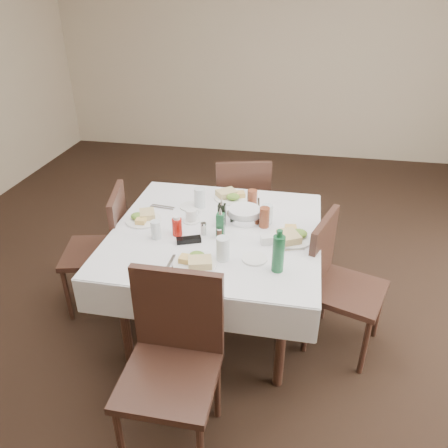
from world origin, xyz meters
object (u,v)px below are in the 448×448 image
Objects in this scene: water_n at (200,198)px; water_s at (223,249)px; dining_table at (216,241)px; chair_west at (106,243)px; water_w at (156,230)px; oil_cruet_dark at (222,214)px; chair_north at (242,202)px; ketchup_bottle at (177,226)px; chair_east at (336,277)px; oil_cruet_green at (220,224)px; water_e at (267,214)px; chair_south at (173,352)px; bread_basket at (245,214)px; coffee_mug at (191,216)px; green_bottle at (278,253)px.

water_n is 0.67m from water_s.
chair_west is (-0.81, 0.08, -0.16)m from dining_table.
water_w is (-0.17, -0.45, -0.01)m from water_n.
water_n is 0.72× the size of oil_cruet_dark.
chair_north reaches higher than water_n.
water_w is at bearing -110.34° from water_n.
water_s is at bearing -33.08° from ketchup_bottle.
water_w is (-1.12, -0.13, 0.30)m from chair_east.
oil_cruet_dark is 0.13m from oil_cruet_green.
dining_table is 0.79m from chair_east.
water_s is (0.07, -1.21, 0.30)m from chair_north.
chair_north is at bearing 110.25° from water_e.
chair_east is 1.16m from water_w.
dining_table is 0.83m from chair_west.
water_s is 0.51m from water_e.
oil_cruet_dark is at bearing 67.73° from dining_table.
chair_south is at bearing -108.93° from water_e.
chair_north is 0.84m from water_e.
chair_west is at bearing 174.37° from dining_table.
water_w is at bearing -109.71° from chair_north.
oil_cruet_green is (-0.12, -0.24, 0.05)m from bread_basket.
chair_south reaches higher than water_n.
ketchup_bottle is (-0.27, -0.03, -0.02)m from oil_cruet_green.
oil_cruet_green is (0.04, -0.07, 0.17)m from dining_table.
chair_east is at bearing -6.92° from coffee_mug.
oil_cruet_green is (0.01, -0.97, 0.32)m from chair_north.
chair_east is at bearing 23.10° from water_s.
chair_north is at bearing 90.38° from oil_cruet_green.
water_n is at bearing 69.66° from water_w.
chair_south is 6.90× the size of water_s.
chair_south is at bearing -134.29° from chair_east.
ketchup_bottle is (-0.18, 0.76, 0.27)m from chair_south.
water_s is 0.50m from bread_basket.
water_s is (0.10, -0.32, 0.15)m from dining_table.
dining_table is at bearing 24.27° from ketchup_bottle.
chair_north is at bearing 87.70° from dining_table.
chair_east is 1.00m from coffee_mug.
chair_south is (-0.04, -0.87, -0.13)m from dining_table.
dining_table is 0.59m from green_bottle.
bread_basket is (0.05, 0.49, -0.03)m from water_s.
oil_cruet_dark reaches higher than ketchup_bottle.
water_s is at bearing -19.12° from water_w.
chair_south is 0.98m from oil_cruet_dark.
chair_east is 1.05m from ketchup_bottle.
dining_table is 11.43× the size of water_w.
water_n is 1.02× the size of water_s.
coffee_mug is at bearing -165.36° from bread_basket.
oil_cruet_green is at bearing 84.06° from chair_south.
oil_cruet_green is (-0.73, -0.04, 0.33)m from chair_east.
chair_south is 1.20m from water_n.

